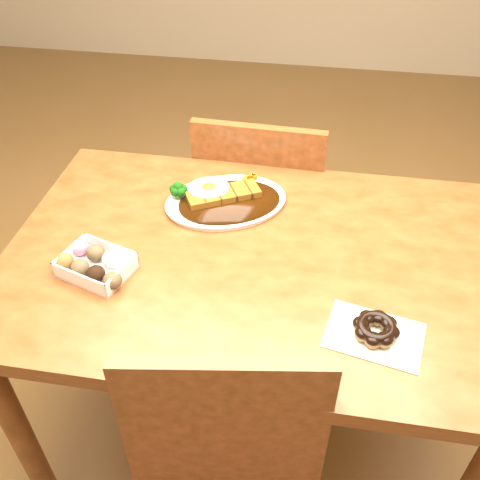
% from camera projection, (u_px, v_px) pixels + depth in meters
% --- Properties ---
extents(ground, '(6.00, 6.00, 0.00)m').
position_uv_depth(ground, '(249.00, 422.00, 1.77)').
color(ground, brown).
rests_on(ground, ground).
extents(table, '(1.20, 0.80, 0.75)m').
position_uv_depth(table, '(252.00, 283.00, 1.35)').
color(table, '#532B10').
rests_on(table, ground).
extents(chair_far, '(0.44, 0.44, 0.87)m').
position_uv_depth(chair_far, '(262.00, 210.00, 1.87)').
color(chair_far, '#532B10').
rests_on(chair_far, ground).
extents(katsu_curry_plate, '(0.39, 0.34, 0.06)m').
position_uv_depth(katsu_curry_plate, '(224.00, 199.00, 1.43)').
color(katsu_curry_plate, white).
rests_on(katsu_curry_plate, table).
extents(donut_box, '(0.19, 0.16, 0.04)m').
position_uv_depth(donut_box, '(94.00, 264.00, 1.23)').
color(donut_box, white).
rests_on(donut_box, table).
extents(pon_de_ring, '(0.22, 0.17, 0.04)m').
position_uv_depth(pon_de_ring, '(376.00, 329.00, 1.08)').
color(pon_de_ring, silver).
rests_on(pon_de_ring, table).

